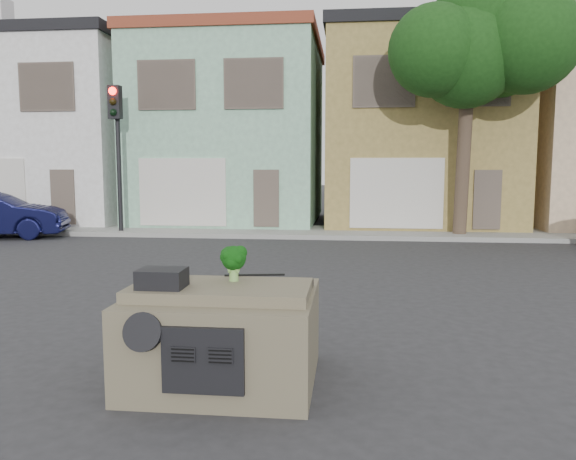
# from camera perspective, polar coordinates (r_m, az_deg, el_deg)

# --- Properties ---
(ground_plane) EXTENTS (120.00, 120.00, 0.00)m
(ground_plane) POSITION_cam_1_polar(r_m,az_deg,el_deg) (9.38, -2.34, -8.24)
(ground_plane) COLOR #303033
(ground_plane) RESTS_ON ground
(sidewalk) EXTENTS (40.00, 3.00, 0.15)m
(sidewalk) POSITION_cam_1_polar(r_m,az_deg,el_deg) (19.64, 2.25, -0.21)
(sidewalk) COLOR gray
(sidewalk) RESTS_ON ground
(townhouse_white) EXTENTS (7.20, 8.20, 7.55)m
(townhouse_white) POSITION_cam_1_polar(r_m,az_deg,el_deg) (26.56, -21.77, 9.09)
(townhouse_white) COLOR white
(townhouse_white) RESTS_ON ground
(townhouse_mint) EXTENTS (7.20, 8.20, 7.55)m
(townhouse_mint) POSITION_cam_1_polar(r_m,az_deg,el_deg) (24.00, -5.51, 9.84)
(townhouse_mint) COLOR #8EC4A2
(townhouse_mint) RESTS_ON ground
(townhouse_tan) EXTENTS (7.20, 8.20, 7.55)m
(townhouse_tan) POSITION_cam_1_polar(r_m,az_deg,el_deg) (23.65, 12.85, 9.76)
(townhouse_tan) COLOR olive
(townhouse_tan) RESTS_ON ground
(traffic_signal) EXTENTS (0.40, 0.40, 5.10)m
(traffic_signal) POSITION_cam_1_polar(r_m,az_deg,el_deg) (20.07, -16.92, 6.74)
(traffic_signal) COLOR black
(traffic_signal) RESTS_ON ground
(tree_near) EXTENTS (4.40, 4.00, 8.50)m
(tree_near) POSITION_cam_1_polar(r_m,az_deg,el_deg) (19.20, 17.54, 11.82)
(tree_near) COLOR #173F12
(tree_near) RESTS_ON ground
(car_dashboard) EXTENTS (2.00, 1.80, 1.12)m
(car_dashboard) POSITION_cam_1_polar(r_m,az_deg,el_deg) (6.38, -6.47, -10.20)
(car_dashboard) COLOR #696049
(car_dashboard) RESTS_ON ground
(instrument_hump) EXTENTS (0.48, 0.38, 0.20)m
(instrument_hump) POSITION_cam_1_polar(r_m,az_deg,el_deg) (6.05, -12.67, -4.81)
(instrument_hump) COLOR black
(instrument_hump) RESTS_ON car_dashboard
(wiper_arm) EXTENTS (0.69, 0.15, 0.02)m
(wiper_arm) POSITION_cam_1_polar(r_m,az_deg,el_deg) (6.56, -3.41, -4.58)
(wiper_arm) COLOR black
(wiper_arm) RESTS_ON car_dashboard
(broccoli) EXTENTS (0.35, 0.35, 0.40)m
(broccoli) POSITION_cam_1_polar(r_m,az_deg,el_deg) (6.26, -5.54, -3.36)
(broccoli) COLOR #0A350A
(broccoli) RESTS_ON car_dashboard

